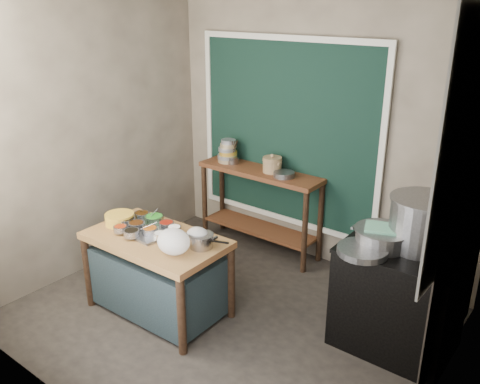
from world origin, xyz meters
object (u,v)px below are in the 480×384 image
Objects in this scene: condiment_tray at (146,230)px; ceramic_crock at (272,166)px; steamer at (382,237)px; utensil_cup at (233,160)px; saucepan at (201,241)px; yellow_basin at (120,219)px; stock_pot at (422,223)px; prep_table at (158,275)px; back_counter at (260,210)px; stove_block at (398,300)px.

condiment_tray is 1.62m from ceramic_crock.
steamer is (1.59, -0.79, -0.07)m from ceramic_crock.
ceramic_crock is at bearing 2.35° from utensil_cup.
yellow_basin is at bearing 165.15° from saucepan.
saucepan is at bearing -150.49° from stock_pot.
prep_table is at bearing -10.17° from condiment_tray.
back_counter is 3.27× the size of steamer.
saucepan is at bearing 7.33° from condiment_tray.
back_counter is 0.57m from ceramic_crock.
ceramic_crock is (-1.76, 0.75, 0.60)m from stove_block.
steamer is at bearing 6.75° from saucepan.
stock_pot reaches higher than condiment_tray.
steamer reaches higher than back_counter.
stock_pot is at bearing 7.46° from saucepan.
back_counter is at bearing 74.38° from yellow_basin.
yellow_basin is 2.62m from stock_pot.
condiment_tray is 1.84× the size of yellow_basin.
stove_block is 6.50× the size of utensil_cup.
back_counter is 5.44× the size of yellow_basin.
ceramic_crock is 1.78m from steamer.
yellow_basin is 2.33m from steamer.
prep_table is at bearing -94.67° from ceramic_crock.
utensil_cup is 2.43m from stock_pot.
saucepan is 0.41× the size of stock_pot.
yellow_basin is 0.91m from saucepan.
ceramic_crock is at bearing 79.85° from condiment_tray.
stove_block is 2.22m from condiment_tray.
prep_table is at bearing -153.90° from stock_pot.
prep_table is 2.82× the size of steamer.
stove_block is at bearing 23.15° from prep_table.
prep_table is 1.98m from steamer.
utensil_cup is 0.64× the size of ceramic_crock.
utensil_cup is (0.07, 1.59, 0.19)m from yellow_basin.
saucepan is at bearing 7.21° from yellow_basin.
stock_pot is (0.07, 0.11, 0.66)m from stove_block.
yellow_basin is (-0.44, -1.59, 0.33)m from back_counter.
utensil_cup is at bearing 102.78° from prep_table.
condiment_tray is 2.33m from stock_pot.
steamer reaches higher than saucepan.
back_counter is 1.61× the size of stove_block.
condiment_tray is at bearing 168.73° from prep_table.
prep_table is 2.07m from stove_block.
yellow_basin is 0.60× the size of steamer.
ceramic_crock is (0.59, 1.61, 0.22)m from yellow_basin.
saucepan is (0.45, 0.10, 0.43)m from prep_table.
steamer is at bearing -146.90° from stock_pot.
prep_table is at bearing -76.12° from utensil_cup.
utensil_cup is (-2.28, 0.73, 0.57)m from stove_block.
steamer is (1.87, 0.78, 0.19)m from condiment_tray.
yellow_basin is at bearing -158.12° from stock_pot.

